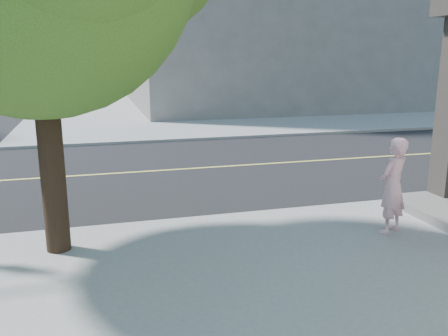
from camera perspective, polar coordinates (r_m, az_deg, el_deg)
name	(u,v)px	position (r m, az deg, el deg)	size (l,w,h in m)	color
road_ew	(6,180)	(13.96, -24.63, -1.36)	(140.00, 9.00, 0.01)	black
sidewalk_ne	(264,103)	(32.52, 4.75, 7.69)	(29.00, 25.00, 0.12)	gray
man_on_phone	(393,186)	(9.01, 19.52, -2.03)	(0.64, 0.42, 1.74)	#FEB2BE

